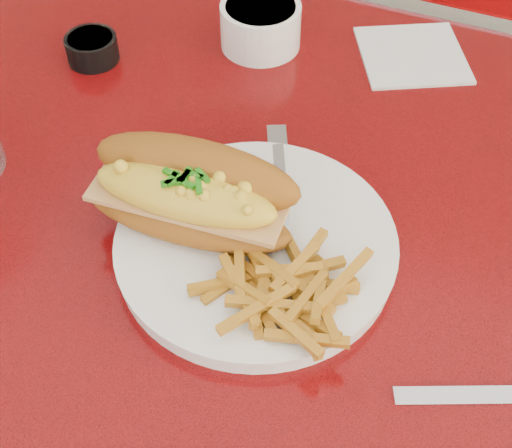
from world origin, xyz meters
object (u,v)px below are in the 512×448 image
at_px(mac_hoagie, 190,193).
at_px(sauce_cup_left, 92,47).
at_px(dinner_plate, 256,245).
at_px(fork, 280,179).
at_px(diner_table, 314,318).
at_px(gravy_ramekin, 261,24).
at_px(booth_bench_far, 434,110).

relative_size(mac_hoagie, sauce_cup_left, 2.58).
distance_m(dinner_plate, fork, 0.08).
relative_size(diner_table, sauce_cup_left, 15.60).
height_order(gravy_ramekin, sauce_cup_left, gravy_ramekin).
relative_size(booth_bench_far, sauce_cup_left, 15.22).
distance_m(dinner_plate, mac_hoagie, 0.08).
relative_size(booth_bench_far, mac_hoagie, 5.91).
distance_m(fork, sauce_cup_left, 0.31).
bearing_deg(booth_bench_far, gravy_ramekin, -106.78).
bearing_deg(fork, gravy_ramekin, 2.36).
relative_size(diner_table, mac_hoagie, 6.06).
distance_m(booth_bench_far, mac_hoagie, 1.03).
distance_m(dinner_plate, gravy_ramekin, 0.33).
bearing_deg(diner_table, dinner_plate, -129.19).
bearing_deg(mac_hoagie, gravy_ramekin, 96.38).
bearing_deg(diner_table, booth_bench_far, 90.00).
bearing_deg(diner_table, fork, 157.60).
bearing_deg(gravy_ramekin, fork, -62.60).
height_order(mac_hoagie, sauce_cup_left, mac_hoagie).
height_order(diner_table, sauce_cup_left, sauce_cup_left).
xyz_separation_m(diner_table, mac_hoagie, (-0.11, -0.06, 0.22)).
bearing_deg(booth_bench_far, dinner_plate, -93.09).
distance_m(diner_table, gravy_ramekin, 0.35).
distance_m(fork, gravy_ramekin, 0.25).
xyz_separation_m(fork, sauce_cup_left, (-0.29, 0.12, -0.00)).
xyz_separation_m(booth_bench_far, sauce_cup_left, (-0.34, -0.67, 0.50)).
bearing_deg(mac_hoagie, booth_bench_far, 77.93).
distance_m(booth_bench_far, sauce_cup_left, 0.90).
relative_size(dinner_plate, mac_hoagie, 1.42).
relative_size(fork, gravy_ramekin, 1.26).
xyz_separation_m(booth_bench_far, mac_hoagie, (-0.11, -0.87, 0.54)).
height_order(dinner_plate, mac_hoagie, mac_hoagie).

